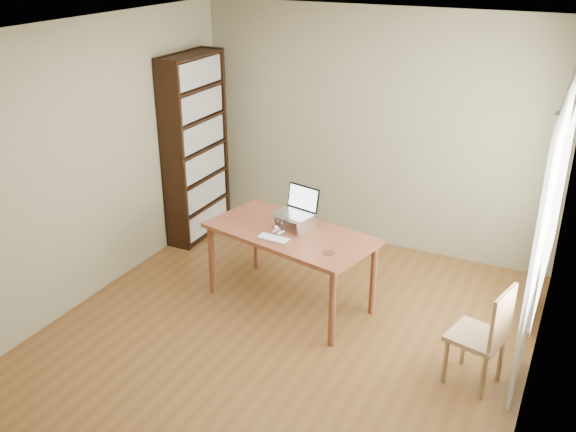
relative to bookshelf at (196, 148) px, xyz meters
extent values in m
cube|color=brown|center=(1.83, -1.55, -1.06)|extent=(4.00, 4.50, 0.02)
cube|color=white|center=(1.83, -1.55, 1.56)|extent=(4.00, 4.50, 0.02)
cube|color=gray|center=(1.83, 0.71, 0.25)|extent=(4.00, 0.02, 2.60)
cube|color=gray|center=(1.83, -3.81, 0.25)|extent=(4.00, 0.02, 2.60)
cube|color=gray|center=(-0.18, -1.55, 0.25)|extent=(0.02, 4.50, 2.60)
cube|color=gray|center=(3.84, -1.55, 0.25)|extent=(0.02, 4.50, 2.60)
cube|color=white|center=(3.81, -0.75, 0.35)|extent=(0.01, 1.80, 1.40)
cube|color=black|center=(-0.01, -0.43, 0.00)|extent=(0.30, 0.04, 2.10)
cube|color=black|center=(-0.01, 0.43, 0.00)|extent=(0.30, 0.04, 2.10)
cube|color=black|center=(-0.15, 0.00, 0.00)|extent=(0.02, 0.90, 2.10)
cube|color=black|center=(-0.01, 0.00, -1.02)|extent=(0.30, 0.84, 0.02)
cube|color=black|center=(0.02, 0.00, -0.85)|extent=(0.20, 0.78, 0.28)
cube|color=black|center=(-0.01, 0.00, -0.68)|extent=(0.30, 0.84, 0.03)
cube|color=black|center=(0.02, 0.00, -0.51)|extent=(0.20, 0.78, 0.28)
cube|color=black|center=(-0.01, 0.00, -0.34)|extent=(0.30, 0.84, 0.02)
cube|color=black|center=(0.02, 0.00, -0.17)|extent=(0.20, 0.78, 0.28)
cube|color=black|center=(-0.01, 0.00, 0.00)|extent=(0.30, 0.84, 0.02)
cube|color=black|center=(0.02, 0.00, 0.17)|extent=(0.20, 0.78, 0.28)
cube|color=black|center=(-0.01, 0.00, 0.34)|extent=(0.30, 0.84, 0.02)
cube|color=black|center=(0.02, 0.00, 0.51)|extent=(0.20, 0.78, 0.28)
cube|color=black|center=(-0.01, 0.00, 0.68)|extent=(0.30, 0.84, 0.02)
cube|color=black|center=(0.02, 0.00, 0.85)|extent=(0.20, 0.78, 0.28)
cube|color=black|center=(-0.01, 0.00, 1.02)|extent=(0.30, 0.84, 0.03)
cube|color=white|center=(3.75, -1.30, 0.10)|extent=(0.03, 0.70, 2.20)
cube|color=white|center=(3.75, -0.20, 0.10)|extent=(0.03, 0.70, 2.20)
cylinder|color=silver|center=(3.75, -0.75, 1.23)|extent=(0.03, 1.90, 0.03)
cube|color=brown|center=(1.63, -0.93, -0.32)|extent=(1.68, 1.09, 0.04)
cylinder|color=brown|center=(0.92, -0.60, -0.70)|extent=(0.06, 0.06, 0.71)
cylinder|color=brown|center=(2.34, -0.60, -0.70)|extent=(0.06, 0.06, 0.71)
cylinder|color=brown|center=(0.92, -1.25, -0.70)|extent=(0.06, 0.06, 0.71)
cylinder|color=brown|center=(2.34, -1.25, -0.70)|extent=(0.06, 0.06, 0.71)
cube|color=silver|center=(1.49, -0.85, -0.24)|extent=(0.03, 0.25, 0.12)
cube|color=silver|center=(1.78, -0.85, -0.24)|extent=(0.03, 0.25, 0.12)
cube|color=silver|center=(1.63, -0.85, -0.17)|extent=(0.32, 0.25, 0.01)
cube|color=silver|center=(1.63, -0.85, -0.16)|extent=(0.39, 0.31, 0.02)
cube|color=black|center=(1.63, -0.71, -0.04)|extent=(0.34, 0.12, 0.23)
cube|color=white|center=(1.63, -0.72, -0.04)|extent=(0.31, 0.11, 0.20)
cube|color=silver|center=(1.57, -1.15, -0.29)|extent=(0.31, 0.15, 0.02)
cube|color=silver|center=(1.57, -1.15, -0.28)|extent=(0.29, 0.13, 0.00)
cylinder|color=#51351B|center=(2.12, -1.18, -0.30)|extent=(0.10, 0.10, 0.01)
ellipsoid|color=#443A35|center=(1.60, -0.82, -0.24)|extent=(0.15, 0.34, 0.12)
ellipsoid|color=#443A35|center=(1.60, -0.71, -0.25)|extent=(0.14, 0.14, 0.11)
ellipsoid|color=#443A35|center=(1.60, -1.01, -0.22)|extent=(0.09, 0.09, 0.08)
ellipsoid|color=silver|center=(1.60, -0.97, -0.25)|extent=(0.08, 0.08, 0.07)
sphere|color=silver|center=(1.60, -1.04, -0.24)|extent=(0.04, 0.04, 0.04)
cone|color=#443A35|center=(1.58, -1.00, -0.18)|extent=(0.03, 0.04, 0.04)
cone|color=#443A35|center=(1.63, -1.00, -0.18)|extent=(0.03, 0.04, 0.04)
cylinder|color=silver|center=(1.57, -1.02, -0.29)|extent=(0.03, 0.08, 0.03)
cylinder|color=silver|center=(1.63, -1.02, -0.29)|extent=(0.03, 0.08, 0.03)
cylinder|color=#443A35|center=(1.69, -0.69, -0.28)|extent=(0.12, 0.18, 0.03)
cube|color=#A47959|center=(3.43, -1.36, -0.64)|extent=(0.47, 0.47, 0.04)
cylinder|color=#A47959|center=(3.28, -1.52, -0.84)|extent=(0.04, 0.04, 0.41)
cylinder|color=#A47959|center=(3.59, -1.52, -0.84)|extent=(0.04, 0.04, 0.41)
cylinder|color=#A47959|center=(3.28, -1.21, -0.84)|extent=(0.04, 0.04, 0.41)
cylinder|color=#A47959|center=(3.59, -1.21, -0.84)|extent=(0.04, 0.04, 0.41)
cube|color=#A47959|center=(3.61, -1.36, -0.41)|extent=(0.12, 0.36, 0.46)
camera|label=1|loc=(3.96, -5.70, 2.19)|focal=40.00mm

